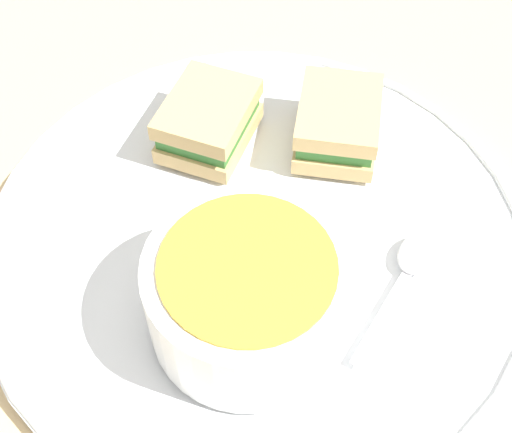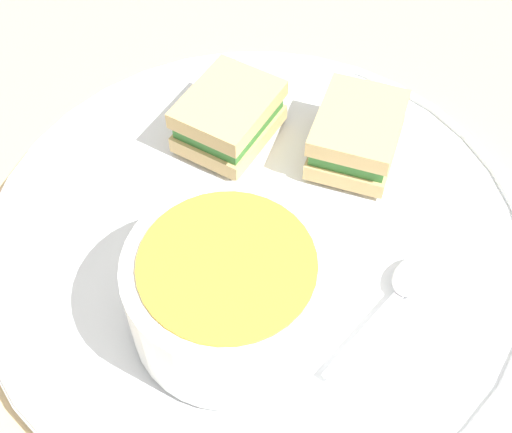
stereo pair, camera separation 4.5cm
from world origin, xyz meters
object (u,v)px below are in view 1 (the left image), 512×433
(spoon, at_px, (413,262))
(sandwich_half_near, at_px, (338,123))
(soup_bowl, at_px, (248,295))
(sandwich_half_far, at_px, (208,121))

(spoon, bearing_deg, sandwich_half_near, 53.08)
(sandwich_half_near, bearing_deg, spoon, 38.28)
(soup_bowl, distance_m, spoon, 0.11)
(soup_bowl, bearing_deg, sandwich_half_far, -152.00)
(sandwich_half_near, xyz_separation_m, sandwich_half_far, (0.02, -0.09, 0.00))
(soup_bowl, height_order, sandwich_half_near, soup_bowl)
(soup_bowl, height_order, spoon, soup_bowl)
(spoon, distance_m, sandwich_half_far, 0.17)
(spoon, bearing_deg, soup_bowl, 142.60)
(soup_bowl, distance_m, sandwich_half_far, 0.15)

